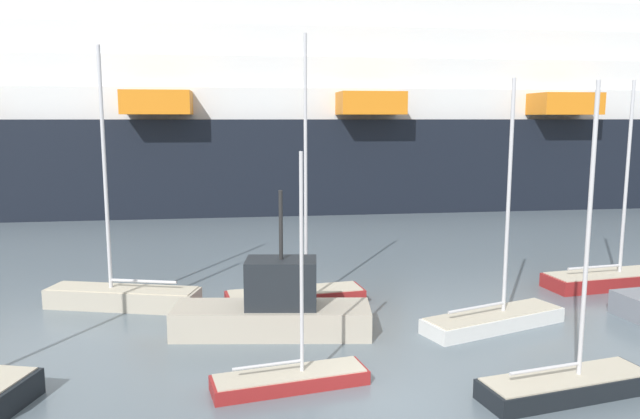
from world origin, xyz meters
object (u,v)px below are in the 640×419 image
Objects in this scene: sailboat_5 at (296,293)px; sailboat_7 at (123,294)px; sailboat_0 at (610,277)px; sailboat_4 at (290,376)px; fishing_boat_1 at (275,308)px; sailboat_1 at (494,316)px; cruise_ship at (259,107)px; sailboat_3 at (567,382)px.

sailboat_7 is (-7.03, 0.42, 0.06)m from sailboat_5.
sailboat_5 is (-14.54, -0.97, 0.05)m from sailboat_0.
sailboat_0 is 0.85× the size of sailboat_5.
fishing_boat_1 is at bearing 81.79° from sailboat_4.
sailboat_1 is (-7.51, -4.63, -0.01)m from sailboat_0.
sailboat_7 is 0.08× the size of cruise_ship.
sailboat_1 reaches higher than fishing_boat_1.
sailboat_5 is at bearing -168.49° from sailboat_7.
sailboat_7 is at bearing 133.86° from sailboat_3.
sailboat_1 is 14.64m from sailboat_7.
fishing_boat_1 is (6.02, -3.76, 0.38)m from sailboat_7.
sailboat_5 is at bearing 79.81° from fishing_boat_1.
sailboat_4 is 7.76m from sailboat_5.
sailboat_4 is 0.94× the size of fishing_boat_1.
cruise_ship is at bearing -86.13° from sailboat_7.
sailboat_4 is at bearing -103.99° from sailboat_5.
sailboat_5 reaches higher than sailboat_1.
sailboat_4 is 0.05× the size of cruise_ship.
sailboat_1 is at bearing -156.54° from sailboat_0.
sailboat_1 is 0.87× the size of sailboat_7.
sailboat_4 is (-7.80, -4.06, -0.11)m from sailboat_1.
sailboat_3 is 0.06× the size of cruise_ship.
sailboat_0 is 8.82m from sailboat_1.
sailboat_5 is (-7.03, 3.66, 0.07)m from sailboat_1.
sailboat_0 is 17.60m from sailboat_4.
sailboat_0 is 21.57m from sailboat_7.
sailboat_5 is at bearing -89.73° from cruise_ship.
fishing_boat_1 is (-8.04, 0.32, 0.51)m from sailboat_1.
cruise_ship is at bearing 82.28° from sailboat_1.
sailboat_3 is 42.91m from cruise_ship.
cruise_ship is (-0.80, 32.23, 8.12)m from sailboat_5.
fishing_boat_1 is 0.05× the size of cruise_ship.
cruise_ship is (-7.61, 41.42, 8.21)m from sailboat_3.
sailboat_0 is 35.77m from cruise_ship.
cruise_ship is (0.20, 35.57, 7.68)m from fishing_boat_1.
sailboat_1 is 1.26× the size of fishing_boat_1.
cruise_ship reaches higher than sailboat_1.
sailboat_5 reaches higher than fishing_boat_1.
sailboat_3 is at bearing 160.16° from sailboat_7.
sailboat_5 reaches higher than sailboat_7.
sailboat_4 is (-15.31, -8.69, -0.13)m from sailboat_0.
fishing_boat_1 is at bearing -115.03° from sailboat_5.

